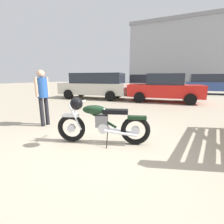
{
  "coord_description": "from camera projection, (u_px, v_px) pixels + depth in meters",
  "views": [
    {
      "loc": [
        1.64,
        -2.65,
        1.44
      ],
      "look_at": [
        -0.18,
        1.08,
        0.52
      ],
      "focal_mm": 24.83,
      "sensor_mm": 36.0,
      "label": 1
    }
  ],
  "objects": [
    {
      "name": "ground_plane",
      "position": [
        97.0,
        146.0,
        3.34
      ],
      "size": [
        80.0,
        80.0,
        0.0
      ],
      "primitive_type": "plane",
      "color": "tan"
    },
    {
      "name": "vintage_motorcycle",
      "position": [
        100.0,
        122.0,
        3.38
      ],
      "size": [
        2.0,
        0.97,
        1.07
      ],
      "rotation": [
        0.0,
        0.0,
        3.49
      ],
      "color": "black",
      "rests_on": "ground_plane"
    },
    {
      "name": "bystander",
      "position": [
        43.0,
        92.0,
        4.57
      ],
      "size": [
        0.3,
        0.46,
        1.66
      ],
      "rotation": [
        0.0,
        0.0,
        6.25
      ],
      "color": "black",
      "rests_on": "ground_plane"
    },
    {
      "name": "red_hatchback_near",
      "position": [
        164.0,
        88.0,
        9.29
      ],
      "size": [
        4.37,
        2.3,
        1.67
      ],
      "rotation": [
        0.0,
        0.0,
        3.26
      ],
      "color": "black",
      "rests_on": "ground_plane"
    },
    {
      "name": "silver_sedan_mid",
      "position": [
        144.0,
        85.0,
        12.69
      ],
      "size": [
        4.29,
        2.11,
        1.67
      ],
      "rotation": [
        0.0,
        0.0,
        3.2
      ],
      "color": "black",
      "rests_on": "ground_plane"
    },
    {
      "name": "white_estate_far",
      "position": [
        95.0,
        85.0,
        10.74
      ],
      "size": [
        4.91,
        2.48,
        1.74
      ],
      "rotation": [
        0.0,
        0.0,
        3.29
      ],
      "color": "black",
      "rests_on": "ground_plane"
    },
    {
      "name": "blue_hatchback_right",
      "position": [
        214.0,
        83.0,
        13.66
      ],
      "size": [
        4.83,
        2.27,
        1.74
      ],
      "rotation": [
        0.0,
        0.0,
        0.09
      ],
      "color": "black",
      "rests_on": "ground_plane"
    },
    {
      "name": "industrial_building",
      "position": [
        195.0,
        56.0,
        27.07
      ],
      "size": [
        20.55,
        13.52,
        20.17
      ],
      "rotation": [
        0.0,
        0.0,
        0.04
      ],
      "color": "#9EA0A8",
      "rests_on": "ground_plane"
    }
  ]
}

